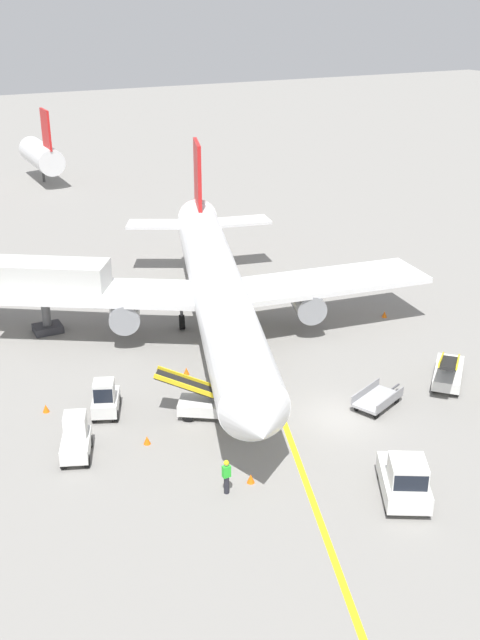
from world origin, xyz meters
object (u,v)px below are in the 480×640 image
Objects in this scene: safety_cone_nose_left at (384,314)px; safety_cone_nose_right at (251,478)px; belt_loader_aft_hold at (448,371)px; safety_cone_wingtip_right at (186,371)px; baggage_tug_by_cargo_door at (76,439)px; ground_crew_marshaller at (226,476)px; safety_cone_tail_area at (46,408)px; baggage_cart_loaded at (377,399)px; safety_cone_wingtip_left at (147,440)px; belt_loader_forward_hold at (213,403)px; airliner at (217,287)px; pushback_tug at (405,479)px; baggage_tug_near_wing at (105,399)px.

safety_cone_nose_left is 21.25m from safety_cone_nose_right.
belt_loader_aft_hold reaches higher than safety_cone_wingtip_right.
baggage_tug_by_cargo_door is 6.16× the size of safety_cone_nose_right.
ground_crew_marshaller is 3.86× the size of safety_cone_nose_left.
safety_cone_nose_right is 12.46m from safety_cone_tail_area.
safety_cone_wingtip_left is (-12.24, 2.30, -0.25)m from baggage_cart_loaded.
baggage_tug_by_cargo_door is at bearing -146.76° from safety_cone_wingtip_right.
safety_cone_wingtip_left is (-4.02, -0.88, -0.56)m from belt_loader_forward_hold.
airliner is 13.54m from safety_cone_wingtip_left.
safety_cone_nose_right is at bearing -99.53° from belt_loader_forward_hold.
belt_loader_aft_hold is 10.16× the size of safety_cone_nose_left.
pushback_tug is 7.76m from ground_crew_marshaller.
baggage_tug_near_wing is at bearing -32.53° from safety_cone_tail_area.
airliner is 77.72× the size of safety_cone_nose_left.
safety_cone_wingtip_left is (-1.69, 5.35, -0.69)m from ground_crew_marshaller.
airliner reaches higher than safety_cone_nose_left.
baggage_cart_loaded reaches higher than safety_cone_tail_area.
pushback_tug is 9.25× the size of safety_cone_wingtip_right.
ground_crew_marshaller is 3.86× the size of safety_cone_tail_area.
belt_loader_aft_hold is 10.16× the size of safety_cone_tail_area.
pushback_tug is 6.81m from safety_cone_nose_right.
belt_loader_forward_hold is (7.35, 0.26, -0.15)m from baggage_tug_by_cargo_door.
safety_cone_wingtip_left is at bearing 169.36° from baggage_cart_loaded.
ground_crew_marshaller is at bearing -114.60° from airliner.
baggage_tug_near_wing is at bearing 155.67° from baggage_cart_loaded.
baggage_tug_by_cargo_door reaches higher than safety_cone_nose_left.
ground_crew_marshaller is (-6.98, -15.24, -2.51)m from airliner.
pushback_tug is 8.01m from baggage_cart_loaded.
baggage_tug_by_cargo_door is 6.16× the size of safety_cone_wingtip_left.
belt_loader_forward_hold is 8.82m from baggage_cart_loaded.
belt_loader_forward_hold is at bearing 80.47° from safety_cone_nose_right.
baggage_tug_by_cargo_door is 7.36m from belt_loader_forward_hold.
safety_cone_nose_left is 15.54m from safety_cone_wingtip_right.
belt_loader_forward_hold is 6.65m from ground_crew_marshaller.
safety_cone_nose_right is 11.17m from safety_cone_wingtip_right.
safety_cone_nose_left is (18.48, 12.71, -0.69)m from ground_crew_marshaller.
airliner is 13.05m from baggage_cart_loaded.
baggage_tug_by_cargo_door is 24.46m from safety_cone_nose_left.
safety_cone_wingtip_left is at bearing -76.35° from baggage_tug_near_wing.
ground_crew_marshaller is at bearing -74.01° from baggage_tug_near_wing.
safety_cone_tail_area is at bearing 116.37° from ground_crew_marshaller.
belt_loader_aft_hold is at bearing -6.56° from safety_cone_wingtip_left.
belt_loader_forward_hold is at bearing 113.17° from pushback_tug.
baggage_tug_near_wing is 1.00× the size of baggage_tug_by_cargo_door.
belt_loader_forward_hold is at bearing 158.86° from baggage_cart_loaded.
belt_loader_aft_hold reaches higher than baggage_tug_by_cargo_door.
baggage_tug_near_wing is 1.60× the size of ground_crew_marshaller.
safety_cone_wingtip_right is (-12.70, 7.87, -0.56)m from belt_loader_aft_hold.
safety_cone_nose_left is (23.50, 6.75, -0.71)m from baggage_tug_by_cargo_door.
baggage_tug_by_cargo_door is at bearing 169.40° from baggage_cart_loaded.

